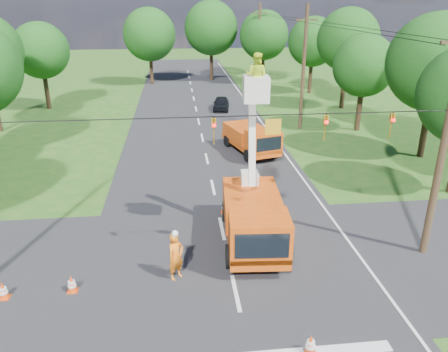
{
  "coord_description": "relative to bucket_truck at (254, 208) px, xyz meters",
  "views": [
    {
      "loc": [
        -1.91,
        -13.36,
        10.2
      ],
      "look_at": [
        0.14,
        5.38,
        2.6
      ],
      "focal_mm": 35.0,
      "sensor_mm": 36.0,
      "label": 1
    }
  ],
  "objects": [
    {
      "name": "signal_span",
      "position": [
        0.95,
        -1.6,
        4.12
      ],
      "size": [
        18.0,
        0.29,
        1.07
      ],
      "color": "black",
      "rests_on": "ground"
    },
    {
      "name": "pole_right_near",
      "position": [
        7.23,
        -1.6,
        3.35
      ],
      "size": [
        1.8,
        0.3,
        10.0
      ],
      "color": "#4C3823",
      "rests_on": "ground"
    },
    {
      "name": "traffic_cone_3",
      "position": [
        -7.36,
        -2.8,
        -1.4
      ],
      "size": [
        0.38,
        0.38,
        0.71
      ],
      "color": "#E0410B",
      "rests_on": "ground"
    },
    {
      "name": "road_main",
      "position": [
        -1.27,
        16.4,
        -1.76
      ],
      "size": [
        12.0,
        100.0,
        0.06
      ],
      "primitive_type": "cube",
      "color": "black",
      "rests_on": "ground"
    },
    {
      "name": "tree_right_e",
      "position": [
        12.53,
        33.4,
        4.06
      ],
      "size": [
        5.6,
        5.6,
        8.63
      ],
      "color": "#382616",
      "rests_on": "ground"
    },
    {
      "name": "tree_right_d",
      "position": [
        13.53,
        25.4,
        4.92
      ],
      "size": [
        6.0,
        6.0,
        9.7
      ],
      "color": "#382616",
      "rests_on": "ground"
    },
    {
      "name": "tree_right_b",
      "position": [
        13.73,
        10.4,
        4.68
      ],
      "size": [
        6.4,
        6.4,
        9.65
      ],
      "color": "#382616",
      "rests_on": "ground"
    },
    {
      "name": "edge_line",
      "position": [
        4.33,
        16.4,
        -1.76
      ],
      "size": [
        0.12,
        90.0,
        0.02
      ],
      "primitive_type": "cube",
      "color": "silver",
      "rests_on": "ground"
    },
    {
      "name": "tree_right_c",
      "position": [
        11.93,
        17.4,
        3.56
      ],
      "size": [
        5.0,
        5.0,
        7.83
      ],
      "color": "#382616",
      "rests_on": "ground"
    },
    {
      "name": "traffic_cone_0",
      "position": [
        0.62,
        -6.79,
        -1.4
      ],
      "size": [
        0.38,
        0.38,
        0.71
      ],
      "color": "#E0410B",
      "rests_on": "ground"
    },
    {
      "name": "road_cross",
      "position": [
        -1.27,
        -1.6,
        -1.76
      ],
      "size": [
        56.0,
        10.0,
        0.07
      ],
      "primitive_type": "cube",
      "color": "black",
      "rests_on": "ground"
    },
    {
      "name": "traffic_cone_6",
      "position": [
        2.64,
        12.75,
        -1.4
      ],
      "size": [
        0.38,
        0.38,
        0.71
      ],
      "color": "#E0410B",
      "rests_on": "ground"
    },
    {
      "name": "tree_far_a",
      "position": [
        -6.27,
        41.4,
        4.43
      ],
      "size": [
        6.6,
        6.6,
        9.5
      ],
      "color": "#382616",
      "rests_on": "ground"
    },
    {
      "name": "ground",
      "position": [
        -1.27,
        16.4,
        -1.76
      ],
      "size": [
        140.0,
        140.0,
        0.0
      ],
      "primitive_type": "plane",
      "color": "#215218",
      "rests_on": "ground"
    },
    {
      "name": "pole_right_far",
      "position": [
        7.23,
        38.4,
        3.35
      ],
      "size": [
        1.8,
        0.3,
        10.0
      ],
      "color": "#4C3823",
      "rests_on": "ground"
    },
    {
      "name": "traffic_cone_4",
      "position": [
        -9.77,
        -2.95,
        -1.4
      ],
      "size": [
        0.38,
        0.38,
        0.71
      ],
      "color": "#E0410B",
      "rests_on": "ground"
    },
    {
      "name": "tree_left_f",
      "position": [
        -16.07,
        28.4,
        3.93
      ],
      "size": [
        5.4,
        5.4,
        8.4
      ],
      "color": "#382616",
      "rests_on": "ground"
    },
    {
      "name": "second_truck",
      "position": [
        2.0,
        12.33,
        -0.64
      ],
      "size": [
        3.57,
        6.06,
        2.14
      ],
      "rotation": [
        0.0,
        0.0,
        0.28
      ],
      "color": "#D7570F",
      "rests_on": "ground"
    },
    {
      "name": "tree_far_b",
      "position": [
        1.73,
        43.4,
        5.05
      ],
      "size": [
        7.0,
        7.0,
        10.32
      ],
      "color": "#382616",
      "rests_on": "ground"
    },
    {
      "name": "ground_worker",
      "position": [
        -3.45,
        -2.34,
        -0.77
      ],
      "size": [
        0.85,
        0.84,
        1.98
      ],
      "primitive_type": "imported",
      "rotation": [
        0.0,
        0.0,
        0.75
      ],
      "color": "orange",
      "rests_on": "ground"
    },
    {
      "name": "tree_far_c",
      "position": [
        8.23,
        40.4,
        4.31
      ],
      "size": [
        6.2,
        6.2,
        9.18
      ],
      "color": "#382616",
      "rests_on": "ground"
    },
    {
      "name": "distant_car",
      "position": [
        1.23,
        25.95,
        -1.12
      ],
      "size": [
        2.03,
        3.91,
        1.27
      ],
      "primitive_type": "imported",
      "rotation": [
        0.0,
        0.0,
        -0.14
      ],
      "color": "black",
      "rests_on": "ground"
    },
    {
      "name": "bucket_truck",
      "position": [
        0.0,
        0.0,
        0.0
      ],
      "size": [
        2.99,
        6.67,
        8.31
      ],
      "rotation": [
        0.0,
        0.0,
        -0.07
      ],
      "color": "#D7570F",
      "rests_on": "ground"
    },
    {
      "name": "pole_right_mid",
      "position": [
        7.23,
        18.4,
        3.35
      ],
      "size": [
        1.8,
        0.3,
        10.0
      ],
      "color": "#4C3823",
      "rests_on": "ground"
    },
    {
      "name": "traffic_cone_2",
      "position": [
        1.48,
        6.69,
        -1.4
      ],
      "size": [
        0.38,
        0.38,
        0.71
      ],
      "color": "#E0410B",
      "rests_on": "ground"
    },
    {
      "name": "traffic_cone_1",
      "position": [
        -0.95,
        3.08,
        -1.4
      ],
      "size": [
        0.38,
        0.38,
        0.71
      ],
      "color": "#E0410B",
      "rests_on": "ground"
    }
  ]
}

